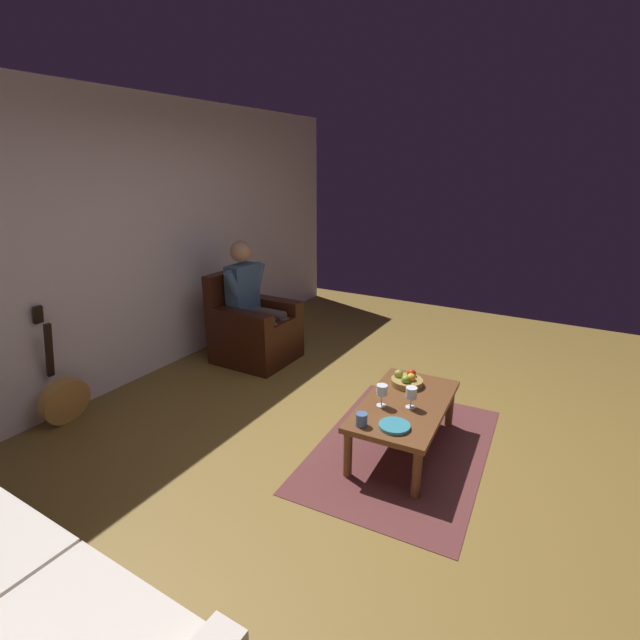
% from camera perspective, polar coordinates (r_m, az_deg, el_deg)
% --- Properties ---
extents(ground_plane, '(7.50, 7.50, 0.00)m').
position_cam_1_polar(ground_plane, '(3.75, 9.41, -14.63)').
color(ground_plane, brown).
extents(wall_back, '(6.65, 0.06, 2.66)m').
position_cam_1_polar(wall_back, '(4.81, -21.42, 8.86)').
color(wall_back, silver).
rests_on(wall_back, ground).
extents(rug, '(1.83, 1.27, 0.01)m').
position_cam_1_polar(rug, '(3.70, 9.99, -15.11)').
color(rug, brown).
rests_on(rug, ground).
extents(armchair, '(0.72, 0.77, 0.95)m').
position_cam_1_polar(armchair, '(5.08, -8.19, -1.21)').
color(armchair, black).
rests_on(armchair, ground).
extents(person_seated, '(0.63, 0.62, 1.28)m').
position_cam_1_polar(person_seated, '(4.97, -8.30, 2.61)').
color(person_seated, '#385271').
rests_on(person_seated, ground).
extents(coffee_table, '(1.10, 0.63, 0.39)m').
position_cam_1_polar(coffee_table, '(3.53, 10.29, -10.62)').
color(coffee_table, brown).
rests_on(coffee_table, ground).
extents(guitar, '(0.40, 0.26, 0.99)m').
position_cam_1_polar(guitar, '(4.39, -28.80, -8.25)').
color(guitar, '#BA8540').
rests_on(guitar, ground).
extents(wine_glass_near, '(0.08, 0.08, 0.16)m').
position_cam_1_polar(wine_glass_near, '(3.39, 11.08, -8.88)').
color(wine_glass_near, silver).
rests_on(wine_glass_near, coffee_table).
extents(wine_glass_far, '(0.08, 0.08, 0.16)m').
position_cam_1_polar(wine_glass_far, '(3.37, 7.56, -8.63)').
color(wine_glass_far, silver).
rests_on(wine_glass_far, coffee_table).
extents(fruit_bowl, '(0.25, 0.25, 0.11)m').
position_cam_1_polar(fruit_bowl, '(3.74, 10.55, -7.24)').
color(fruit_bowl, olive).
rests_on(fruit_bowl, coffee_table).
extents(decorative_dish, '(0.21, 0.21, 0.02)m').
position_cam_1_polar(decorative_dish, '(3.18, 9.08, -12.66)').
color(decorative_dish, teal).
rests_on(decorative_dish, coffee_table).
extents(candle_jar, '(0.08, 0.08, 0.09)m').
position_cam_1_polar(candle_jar, '(3.16, 5.09, -12.01)').
color(candle_jar, '#466396').
rests_on(candle_jar, coffee_table).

